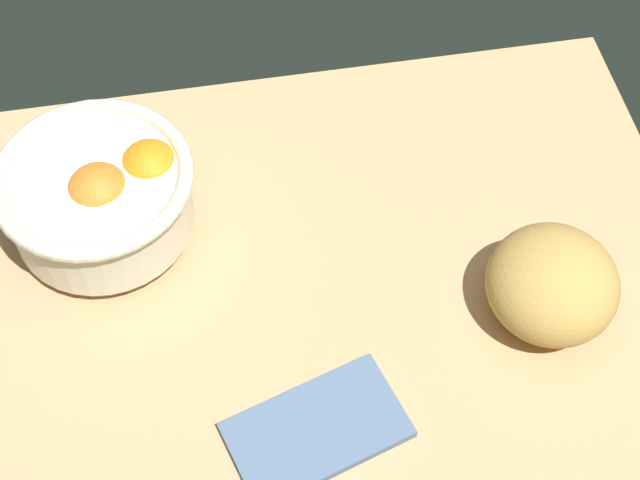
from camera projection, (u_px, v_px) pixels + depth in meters
ground_plane at (331, 279)px, 97.91cm from camera, size 74.61×55.45×3.00cm
fruit_bowl at (103, 194)px, 94.69cm from camera, size 19.81×19.81×10.36cm
bread_loaf at (552, 284)px, 90.57cm from camera, size 15.13×15.37×8.92cm
napkin_folded at (317, 430)px, 86.41cm from camera, size 17.74×13.19×1.04cm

